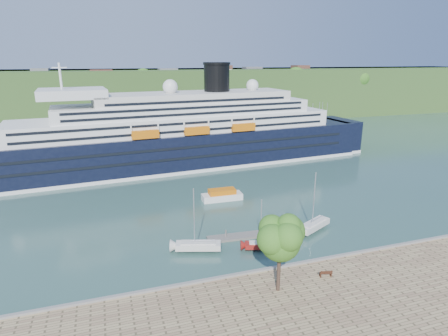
% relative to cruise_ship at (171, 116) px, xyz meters
% --- Properties ---
extents(ground, '(400.00, 400.00, 0.00)m').
position_rel_cruise_ship_xyz_m(ground, '(3.53, -58.49, -14.06)').
color(ground, '#2D5047').
rests_on(ground, ground).
extents(far_hillside, '(400.00, 50.00, 24.00)m').
position_rel_cruise_ship_xyz_m(far_hillside, '(3.53, 86.51, -2.06)').
color(far_hillside, '#305522').
rests_on(far_hillside, ground).
extents(quay_coping, '(220.00, 0.50, 0.30)m').
position_rel_cruise_ship_xyz_m(quay_coping, '(3.53, -58.69, -12.91)').
color(quay_coping, slate).
rests_on(quay_coping, promenade).
extents(cruise_ship, '(126.23, 27.78, 28.11)m').
position_rel_cruise_ship_xyz_m(cruise_ship, '(0.00, 0.00, 0.00)').
color(cruise_ship, black).
rests_on(cruise_ship, ground).
extents(park_bench, '(1.83, 1.07, 1.10)m').
position_rel_cruise_ship_xyz_m(park_bench, '(8.71, -62.56, -12.51)').
color(park_bench, '#4C2615').
rests_on(park_bench, promenade).
extents(promenade_tree, '(6.65, 6.65, 11.01)m').
position_rel_cruise_ship_xyz_m(promenade_tree, '(1.36, -63.34, -7.55)').
color(promenade_tree, '#32631A').
rests_on(promenade_tree, promenade).
extents(floating_pontoon, '(18.67, 3.43, 0.41)m').
position_rel_cruise_ship_xyz_m(floating_pontoon, '(6.28, -46.77, -13.85)').
color(floating_pontoon, slate).
rests_on(floating_pontoon, ground).
extents(sailboat_white_near, '(7.97, 4.35, 9.93)m').
position_rel_cruise_ship_xyz_m(sailboat_white_near, '(-5.29, -49.05, -9.09)').
color(sailboat_white_near, silver).
rests_on(sailboat_white_near, ground).
extents(sailboat_red, '(6.53, 3.56, 8.13)m').
position_rel_cruise_ship_xyz_m(sailboat_red, '(4.49, -51.69, -9.99)').
color(sailboat_red, maroon).
rests_on(sailboat_red, ground).
extents(sailboat_white_far, '(8.10, 5.58, 10.29)m').
position_rel_cruise_ship_xyz_m(sailboat_white_far, '(15.68, -48.08, -8.91)').
color(sailboat_white_far, silver).
rests_on(sailboat_white_far, ground).
extents(tender_launch, '(8.69, 3.19, 2.38)m').
position_rel_cruise_ship_xyz_m(tender_launch, '(5.03, -28.95, -12.87)').
color(tender_launch, '#D2680C').
rests_on(tender_launch, ground).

